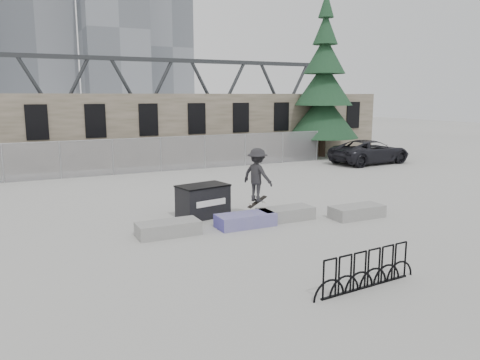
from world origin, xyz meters
The scene contains 14 objects.
ground centered at (0.00, 0.00, 0.00)m, with size 120.00×120.00×0.00m, color #B1B0AC.
stone_wall centered at (0.00, 16.24, 2.26)m, with size 36.00×2.58×4.50m.
chainlink_fence centered at (0.00, 12.50, 1.04)m, with size 22.06×0.06×2.02m.
planter_far_left centered at (-3.42, 0.10, 0.24)m, with size 2.00×0.90×0.44m.
planter_center_left centered at (-0.75, -0.07, 0.24)m, with size 2.00×0.90×0.44m.
planter_center_right centered at (0.94, 0.09, 0.24)m, with size 2.00×0.90×0.44m.
planter_offset centered at (3.44, -0.79, 0.24)m, with size 2.00×0.90×0.44m.
dumpster centered at (-1.57, 1.78, 0.60)m, with size 1.99×1.44×1.19m.
bike_rack centered at (-0.53, -5.91, 0.44)m, with size 3.13×0.32×0.90m.
spruce_tree centered at (12.50, 14.02, 4.58)m, with size 5.12×5.12×11.50m.
skyline_towers centered at (-1.01, 93.81, 20.79)m, with size 58.00×28.00×48.00m.
truss_bridge centered at (10.00, 55.00, 4.13)m, with size 70.00×3.00×9.80m.
suv centered at (13.25, 9.75, 0.77)m, with size 2.56×5.56×1.54m, color black.
skateboarder centered at (0.02, 0.55, 1.63)m, with size 1.13×1.40×2.11m.
Camera 1 is at (-7.64, -13.85, 4.42)m, focal length 35.00 mm.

